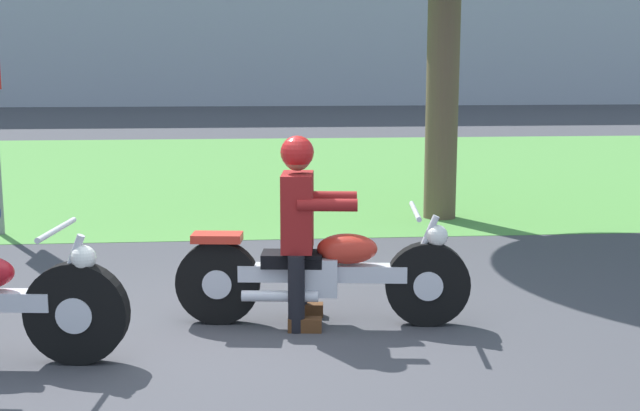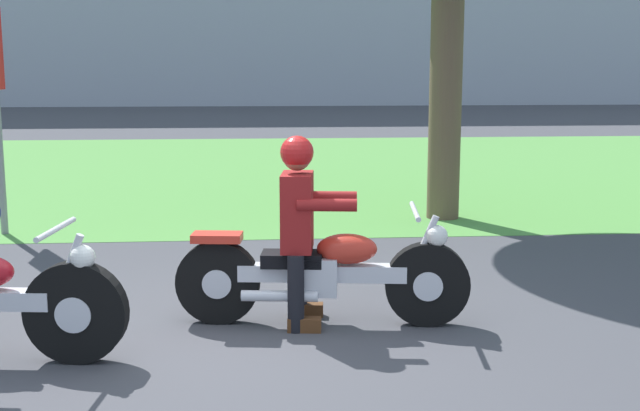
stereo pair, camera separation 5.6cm
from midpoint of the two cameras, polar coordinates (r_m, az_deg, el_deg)
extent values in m
plane|color=#424247|center=(5.79, -7.34, -9.39)|extent=(120.00, 120.00, 0.00)
cube|color=#549342|center=(14.91, -5.94, 2.49)|extent=(60.00, 12.00, 0.01)
cylinder|color=black|center=(6.09, 7.14, -5.39)|extent=(0.63, 0.19, 0.62)
cylinder|color=silver|center=(6.09, 7.14, -5.39)|extent=(0.23, 0.16, 0.22)
cylinder|color=black|center=(6.14, -7.29, -5.27)|extent=(0.63, 0.19, 0.62)
cylinder|color=silver|center=(6.14, -7.29, -5.27)|extent=(0.23, 0.16, 0.22)
cube|color=silver|center=(6.05, -0.10, -4.64)|extent=(1.23, 0.28, 0.12)
cube|color=silver|center=(6.06, -0.58, -4.82)|extent=(0.35, 0.28, 0.28)
ellipsoid|color=red|center=(6.00, 1.62, -2.99)|extent=(0.47, 0.29, 0.22)
cube|color=black|center=(6.04, -2.19, -3.70)|extent=(0.47, 0.29, 0.10)
cube|color=red|center=(6.06, -7.36, -2.19)|extent=(0.38, 0.24, 0.06)
cylinder|color=silver|center=(6.03, 6.72, -3.10)|extent=(0.26, 0.08, 0.53)
cylinder|color=silver|center=(5.97, 6.30, -0.38)|extent=(0.11, 0.66, 0.04)
sphere|color=white|center=(6.02, 7.79, -2.08)|extent=(0.16, 0.16, 0.16)
cylinder|color=silver|center=(5.97, -3.04, -6.25)|extent=(0.56, 0.14, 0.08)
cylinder|color=black|center=(6.26, -1.70, -5.18)|extent=(0.12, 0.12, 0.56)
cube|color=#593319|center=(6.32, -1.14, -7.19)|extent=(0.25, 0.13, 0.10)
cylinder|color=black|center=(5.91, -1.91, -6.08)|extent=(0.12, 0.12, 0.56)
cube|color=#593319|center=(5.98, -1.32, -8.20)|extent=(0.25, 0.13, 0.10)
cube|color=maroon|center=(5.96, -1.83, -0.44)|extent=(0.26, 0.40, 0.56)
cylinder|color=maroon|center=(6.11, 0.32, 0.58)|extent=(0.43, 0.14, 0.09)
cylinder|color=maroon|center=(5.77, 0.24, 0.03)|extent=(0.43, 0.14, 0.09)
sphere|color=#996B4C|center=(5.90, -1.85, 3.39)|extent=(0.20, 0.20, 0.20)
sphere|color=#B21919|center=(5.90, -1.86, 3.68)|extent=(0.24, 0.24, 0.24)
cylinder|color=black|center=(5.52, -16.68, -7.11)|extent=(0.67, 0.20, 0.66)
cylinder|color=silver|center=(5.52, -16.68, -7.11)|extent=(0.25, 0.17, 0.23)
cylinder|color=silver|center=(5.47, -17.31, -4.58)|extent=(0.26, 0.08, 0.53)
cylinder|color=silver|center=(5.43, -17.96, -1.59)|extent=(0.11, 0.66, 0.04)
sphere|color=white|center=(5.41, -16.26, -3.48)|extent=(0.16, 0.16, 0.16)
cylinder|color=brown|center=(10.18, 8.27, 8.05)|extent=(0.39, 0.39, 3.20)
camera|label=1|loc=(0.03, -90.26, -0.05)|focal=46.48mm
camera|label=2|loc=(0.03, 89.74, 0.05)|focal=46.48mm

